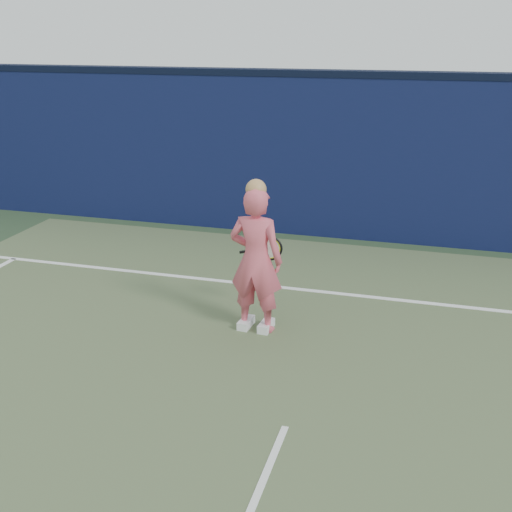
% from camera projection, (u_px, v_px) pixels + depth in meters
% --- Properties ---
extents(ground, '(80.00, 80.00, 0.00)m').
position_uv_depth(ground, '(252.00, 508.00, 4.53)').
color(ground, '#253B24').
rests_on(ground, ground).
extents(backstop_wall, '(24.00, 0.40, 2.50)m').
position_uv_depth(backstop_wall, '(368.00, 160.00, 10.00)').
color(backstop_wall, '#0D153D').
rests_on(backstop_wall, ground).
extents(wall_cap, '(24.00, 0.42, 0.10)m').
position_uv_depth(wall_cap, '(373.00, 74.00, 9.56)').
color(wall_cap, black).
rests_on(wall_cap, backstop_wall).
extents(player, '(0.62, 0.43, 1.72)m').
position_uv_depth(player, '(256.00, 260.00, 6.95)').
color(player, '#E15769').
rests_on(player, ground).
extents(racket, '(0.54, 0.13, 0.29)m').
position_uv_depth(racket, '(268.00, 249.00, 7.34)').
color(racket, black).
rests_on(racket, ground).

